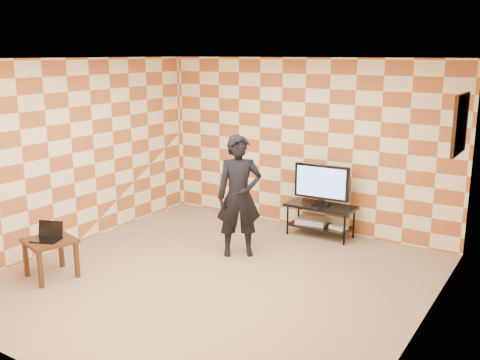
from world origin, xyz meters
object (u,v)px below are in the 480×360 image
object	(u,v)px
side_table	(50,246)
person	(239,196)
tv_stand	(321,213)
tv	(322,183)

from	to	relation	value
side_table	person	xyz separation A→B (m)	(1.58, 1.93, 0.44)
tv_stand	person	distance (m)	1.55
tv	person	xyz separation A→B (m)	(-0.64, -1.32, 0.00)
tv	side_table	xyz separation A→B (m)	(-2.23, -3.24, -0.44)
person	tv_stand	bearing A→B (deg)	26.53
person	side_table	bearing A→B (deg)	-166.86
side_table	person	world-z (taller)	person
tv	person	size ratio (longest dim) A/B	0.51
side_table	person	size ratio (longest dim) A/B	0.40
tv	person	bearing A→B (deg)	-116.09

